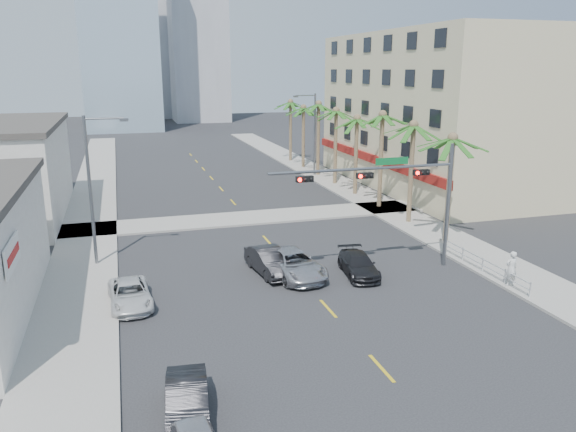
{
  "coord_description": "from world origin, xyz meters",
  "views": [
    {
      "loc": [
        -9.35,
        -20.13,
        11.56
      ],
      "look_at": [
        -0.52,
        9.21,
        3.5
      ],
      "focal_mm": 35.0,
      "sensor_mm": 36.0,
      "label": 1
    }
  ],
  "objects_px": {
    "car_parked_mid": "(187,402)",
    "traffic_signal_mast": "(400,187)",
    "car_lane_left": "(270,261)",
    "car_parked_far": "(130,294)",
    "pedestrian": "(511,269)",
    "car_lane_right": "(358,265)",
    "car_lane_center": "(293,264)"
  },
  "relations": [
    {
      "from": "car_parked_mid",
      "to": "car_lane_left",
      "type": "bearing_deg",
      "value": 69.69
    },
    {
      "from": "car_lane_left",
      "to": "car_lane_center",
      "type": "bearing_deg",
      "value": -43.81
    },
    {
      "from": "car_parked_far",
      "to": "pedestrian",
      "type": "xyz_separation_m",
      "value": [
        19.8,
        -3.53,
        0.53
      ]
    },
    {
      "from": "car_lane_right",
      "to": "car_lane_left",
      "type": "bearing_deg",
      "value": 167.97
    },
    {
      "from": "car_parked_mid",
      "to": "car_parked_far",
      "type": "relative_size",
      "value": 0.93
    },
    {
      "from": "traffic_signal_mast",
      "to": "car_lane_left",
      "type": "height_order",
      "value": "traffic_signal_mast"
    },
    {
      "from": "car_parked_far",
      "to": "car_lane_center",
      "type": "relative_size",
      "value": 0.81
    },
    {
      "from": "traffic_signal_mast",
      "to": "car_lane_right",
      "type": "xyz_separation_m",
      "value": [
        -2.44,
        0.01,
        -4.45
      ]
    },
    {
      "from": "traffic_signal_mast",
      "to": "car_lane_left",
      "type": "xyz_separation_m",
      "value": [
        -7.28,
        1.74,
        -4.32
      ]
    },
    {
      "from": "traffic_signal_mast",
      "to": "car_lane_left",
      "type": "bearing_deg",
      "value": 166.57
    },
    {
      "from": "car_parked_far",
      "to": "car_lane_right",
      "type": "height_order",
      "value": "car_lane_right"
    },
    {
      "from": "car_parked_far",
      "to": "car_lane_center",
      "type": "height_order",
      "value": "car_lane_center"
    },
    {
      "from": "car_lane_left",
      "to": "car_lane_right",
      "type": "bearing_deg",
      "value": -27.48
    },
    {
      "from": "traffic_signal_mast",
      "to": "car_parked_far",
      "type": "height_order",
      "value": "traffic_signal_mast"
    },
    {
      "from": "traffic_signal_mast",
      "to": "car_parked_far",
      "type": "distance_m",
      "value": 15.84
    },
    {
      "from": "car_parked_far",
      "to": "car_lane_right",
      "type": "bearing_deg",
      "value": -0.08
    },
    {
      "from": "car_parked_mid",
      "to": "pedestrian",
      "type": "relative_size",
      "value": 2.07
    },
    {
      "from": "car_lane_left",
      "to": "car_lane_right",
      "type": "height_order",
      "value": "car_lane_left"
    },
    {
      "from": "car_parked_far",
      "to": "car_lane_center",
      "type": "bearing_deg",
      "value": 6.61
    },
    {
      "from": "car_parked_far",
      "to": "car_lane_left",
      "type": "height_order",
      "value": "car_lane_left"
    },
    {
      "from": "car_lane_left",
      "to": "car_lane_center",
      "type": "height_order",
      "value": "car_lane_center"
    },
    {
      "from": "traffic_signal_mast",
      "to": "car_lane_right",
      "type": "relative_size",
      "value": 2.62
    },
    {
      "from": "car_lane_left",
      "to": "pedestrian",
      "type": "xyz_separation_m",
      "value": [
        11.9,
        -6.0,
        0.39
      ]
    },
    {
      "from": "car_parked_mid",
      "to": "car_parked_far",
      "type": "xyz_separation_m",
      "value": [
        -1.6,
        10.36,
        -0.06
      ]
    },
    {
      "from": "car_parked_far",
      "to": "pedestrian",
      "type": "relative_size",
      "value": 2.21
    },
    {
      "from": "traffic_signal_mast",
      "to": "car_lane_right",
      "type": "bearing_deg",
      "value": 179.8
    },
    {
      "from": "car_parked_mid",
      "to": "traffic_signal_mast",
      "type": "bearing_deg",
      "value": 45.07
    },
    {
      "from": "car_parked_mid",
      "to": "car_lane_right",
      "type": "relative_size",
      "value": 0.95
    },
    {
      "from": "car_parked_far",
      "to": "traffic_signal_mast",
      "type": "bearing_deg",
      "value": -0.64
    },
    {
      "from": "car_parked_mid",
      "to": "car_lane_center",
      "type": "relative_size",
      "value": 0.76
    },
    {
      "from": "car_parked_mid",
      "to": "pedestrian",
      "type": "height_order",
      "value": "pedestrian"
    },
    {
      "from": "car_lane_right",
      "to": "car_parked_mid",
      "type": "bearing_deg",
      "value": -127.54
    }
  ]
}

